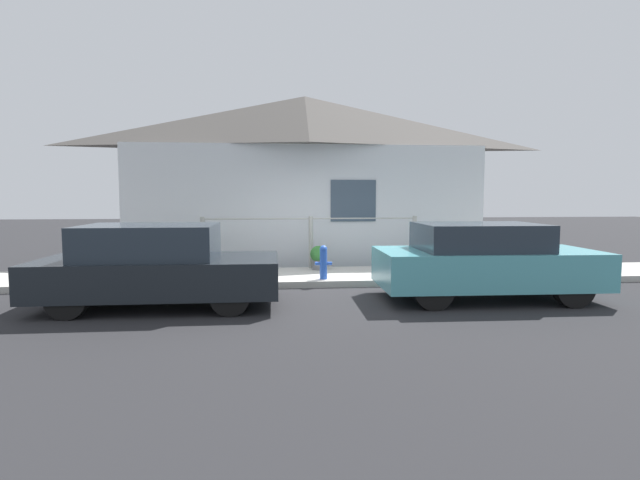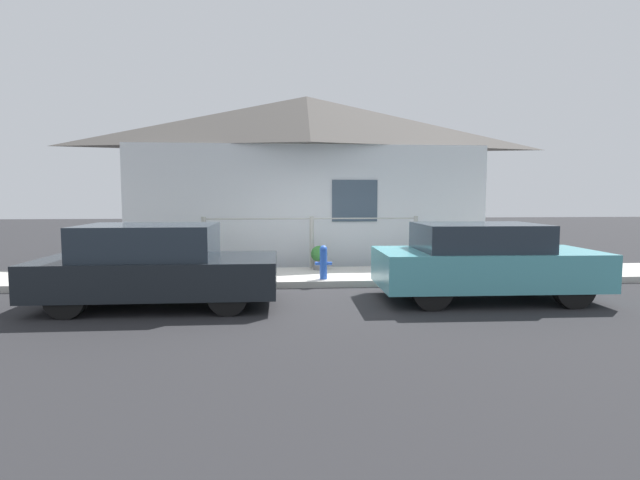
% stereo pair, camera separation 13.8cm
% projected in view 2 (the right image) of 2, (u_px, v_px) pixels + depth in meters
% --- Properties ---
extents(ground_plane, '(60.00, 60.00, 0.00)m').
position_uv_depth(ground_plane, '(318.00, 288.00, 9.55)').
color(ground_plane, '#262628').
extents(sidewalk, '(24.00, 1.94, 0.13)m').
position_uv_depth(sidewalk, '(315.00, 277.00, 10.51)').
color(sidewalk, '#B2AFA8').
rests_on(sidewalk, ground_plane).
extents(house, '(9.14, 2.23, 4.31)m').
position_uv_depth(house, '(307.00, 131.00, 12.76)').
color(house, silver).
rests_on(house, ground_plane).
extents(fence, '(4.90, 0.10, 1.17)m').
position_uv_depth(fence, '(312.00, 240.00, 11.26)').
color(fence, '#999993').
rests_on(fence, sidewalk).
extents(car_left, '(3.74, 1.76, 1.31)m').
position_uv_depth(car_left, '(157.00, 266.00, 7.97)').
color(car_left, black).
rests_on(car_left, ground_plane).
extents(car_right, '(3.70, 1.77, 1.30)m').
position_uv_depth(car_right, '(484.00, 261.00, 8.43)').
color(car_right, teal).
rests_on(car_right, ground_plane).
extents(fire_hydrant, '(0.34, 0.15, 0.67)m').
position_uv_depth(fire_hydrant, '(323.00, 261.00, 9.79)').
color(fire_hydrant, blue).
rests_on(fire_hydrant, sidewalk).
extents(potted_plant_near_hydrant, '(0.37, 0.37, 0.54)m').
position_uv_depth(potted_plant_near_hydrant, '(319.00, 257.00, 11.03)').
color(potted_plant_near_hydrant, slate).
rests_on(potted_plant_near_hydrant, sidewalk).
extents(potted_plant_by_fence, '(0.57, 0.57, 0.70)m').
position_uv_depth(potted_plant_by_fence, '(203.00, 255.00, 10.41)').
color(potted_plant_by_fence, slate).
rests_on(potted_plant_by_fence, sidewalk).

